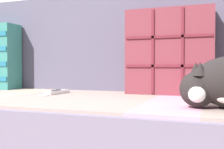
{
  "coord_description": "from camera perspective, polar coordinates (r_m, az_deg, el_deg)",
  "views": [
    {
      "loc": [
        0.65,
        -1.02,
        0.51
      ],
      "look_at": [
        0.26,
        0.04,
        0.48
      ],
      "focal_mm": 45.0,
      "sensor_mm": 36.0,
      "label": 1
    }
  ],
  "objects": [
    {
      "name": "couch",
      "position": [
        1.35,
        -9.52,
        -12.31
      ],
      "size": [
        2.18,
        0.86,
        0.38
      ],
      "color": "#3D3838",
      "rests_on": "ground_plane"
    },
    {
      "name": "sofa_backrest",
      "position": [
        1.64,
        -3.36,
        6.36
      ],
      "size": [
        2.14,
        0.14,
        0.54
      ],
      "color": "#514C60",
      "rests_on": "couch"
    },
    {
      "name": "throw_pillow_quilted",
      "position": [
        1.37,
        11.61,
        4.5
      ],
      "size": [
        0.41,
        0.14,
        0.4
      ],
      "color": "brown",
      "rests_on": "couch"
    },
    {
      "name": "game_remote_near",
      "position": [
        1.38,
        -11.23,
        -3.56
      ],
      "size": [
        0.06,
        0.21,
        0.02
      ],
      "color": "white",
      "rests_on": "couch"
    }
  ]
}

